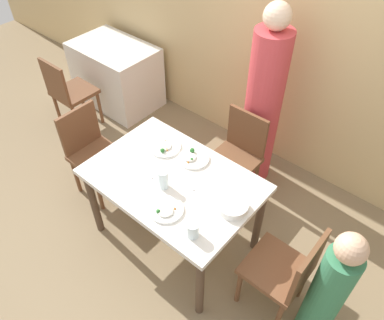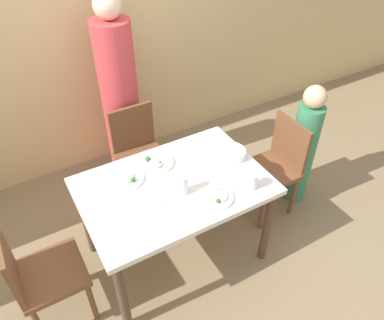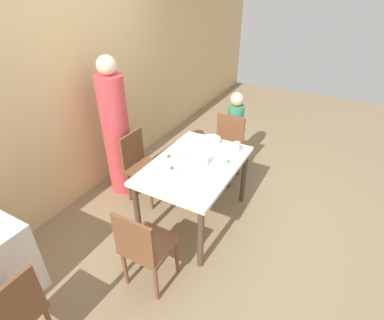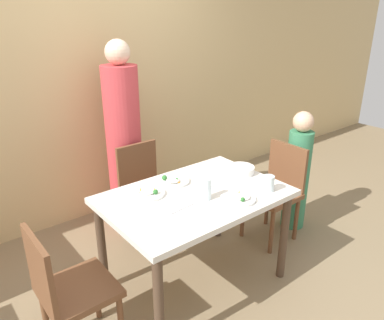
{
  "view_description": "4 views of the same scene",
  "coord_description": "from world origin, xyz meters",
  "px_view_note": "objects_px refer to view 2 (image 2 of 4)",
  "views": [
    {
      "loc": [
        1.3,
        -1.31,
        2.71
      ],
      "look_at": [
        0.1,
        0.1,
        0.91
      ],
      "focal_mm": 35.0,
      "sensor_mm": 36.0,
      "label": 1
    },
    {
      "loc": [
        -0.8,
        -1.62,
        2.45
      ],
      "look_at": [
        0.14,
        0.0,
        0.89
      ],
      "focal_mm": 35.0,
      "sensor_mm": 36.0,
      "label": 2
    },
    {
      "loc": [
        -2.28,
        -1.22,
        2.4
      ],
      "look_at": [
        -0.06,
        0.0,
        0.81
      ],
      "focal_mm": 28.0,
      "sensor_mm": 36.0,
      "label": 3
    },
    {
      "loc": [
        -1.45,
        -1.77,
        1.92
      ],
      "look_at": [
        0.03,
        0.08,
        0.96
      ],
      "focal_mm": 35.0,
      "sensor_mm": 36.0,
      "label": 4
    }
  ],
  "objects_px": {
    "bowl_curry": "(231,153)",
    "person_adult": "(121,101)",
    "chair_adult_spot": "(140,152)",
    "glass_water_tall": "(252,181)",
    "chair_child_spot": "(275,165)",
    "plate_rice_adult": "(125,179)",
    "person_child": "(303,148)"
  },
  "relations": [
    {
      "from": "bowl_curry",
      "to": "person_adult",
      "type": "bearing_deg",
      "value": 112.77
    },
    {
      "from": "chair_adult_spot",
      "to": "bowl_curry",
      "type": "distance_m",
      "value": 0.88
    },
    {
      "from": "chair_adult_spot",
      "to": "glass_water_tall",
      "type": "distance_m",
      "value": 1.14
    },
    {
      "from": "glass_water_tall",
      "to": "chair_child_spot",
      "type": "bearing_deg",
      "value": 31.84
    },
    {
      "from": "person_adult",
      "to": "glass_water_tall",
      "type": "distance_m",
      "value": 1.41
    },
    {
      "from": "chair_child_spot",
      "to": "glass_water_tall",
      "type": "bearing_deg",
      "value": -58.16
    },
    {
      "from": "person_adult",
      "to": "chair_adult_spot",
      "type": "bearing_deg",
      "value": -90.0
    },
    {
      "from": "person_adult",
      "to": "glass_water_tall",
      "type": "xyz_separation_m",
      "value": [
        0.37,
        -1.36,
        0.0
      ]
    },
    {
      "from": "person_adult",
      "to": "plate_rice_adult",
      "type": "relative_size",
      "value": 6.76
    },
    {
      "from": "person_adult",
      "to": "bowl_curry",
      "type": "height_order",
      "value": "person_adult"
    },
    {
      "from": "person_adult",
      "to": "plate_rice_adult",
      "type": "distance_m",
      "value": 0.95
    },
    {
      "from": "person_child",
      "to": "bowl_curry",
      "type": "height_order",
      "value": "person_child"
    },
    {
      "from": "plate_rice_adult",
      "to": "glass_water_tall",
      "type": "distance_m",
      "value": 0.84
    },
    {
      "from": "chair_child_spot",
      "to": "person_child",
      "type": "bearing_deg",
      "value": 90.0
    },
    {
      "from": "plate_rice_adult",
      "to": "glass_water_tall",
      "type": "relative_size",
      "value": 2.25
    },
    {
      "from": "chair_adult_spot",
      "to": "glass_water_tall",
      "type": "xyz_separation_m",
      "value": [
        0.37,
        -1.03,
        0.33
      ]
    },
    {
      "from": "bowl_curry",
      "to": "glass_water_tall",
      "type": "relative_size",
      "value": 1.85
    },
    {
      "from": "person_child",
      "to": "plate_rice_adult",
      "type": "relative_size",
      "value": 4.43
    },
    {
      "from": "chair_adult_spot",
      "to": "person_child",
      "type": "bearing_deg",
      "value": -31.02
    },
    {
      "from": "person_child",
      "to": "person_adult",
      "type": "bearing_deg",
      "value": 138.54
    },
    {
      "from": "person_adult",
      "to": "glass_water_tall",
      "type": "height_order",
      "value": "person_adult"
    },
    {
      "from": "chair_adult_spot",
      "to": "person_child",
      "type": "xyz_separation_m",
      "value": [
        1.18,
        -0.71,
        0.06
      ]
    },
    {
      "from": "chair_adult_spot",
      "to": "person_child",
      "type": "relative_size",
      "value": 0.77
    },
    {
      "from": "person_child",
      "to": "bowl_curry",
      "type": "bearing_deg",
      "value": 179.77
    },
    {
      "from": "person_child",
      "to": "glass_water_tall",
      "type": "xyz_separation_m",
      "value": [
        -0.81,
        -0.33,
        0.27
      ]
    },
    {
      "from": "chair_adult_spot",
      "to": "bowl_curry",
      "type": "relative_size",
      "value": 4.11
    },
    {
      "from": "glass_water_tall",
      "to": "chair_adult_spot",
      "type": "bearing_deg",
      "value": 109.58
    },
    {
      "from": "bowl_curry",
      "to": "glass_water_tall",
      "type": "xyz_separation_m",
      "value": [
        -0.07,
        -0.33,
        0.03
      ]
    },
    {
      "from": "chair_adult_spot",
      "to": "chair_child_spot",
      "type": "bearing_deg",
      "value": -38.35
    },
    {
      "from": "chair_adult_spot",
      "to": "bowl_curry",
      "type": "xyz_separation_m",
      "value": [
        0.43,
        -0.7,
        0.3
      ]
    },
    {
      "from": "chair_child_spot",
      "to": "person_adult",
      "type": "bearing_deg",
      "value": -139.3
    },
    {
      "from": "chair_child_spot",
      "to": "person_adult",
      "type": "relative_size",
      "value": 0.5
    }
  ]
}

